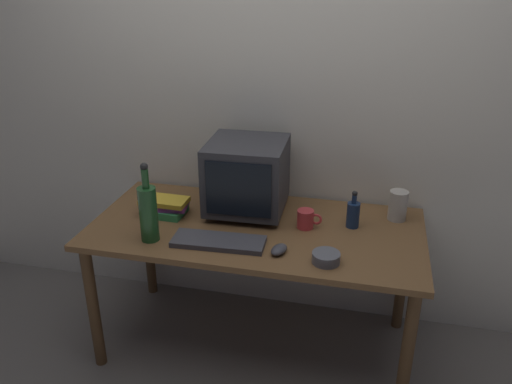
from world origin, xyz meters
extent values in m
plane|color=slate|center=(0.00, 0.00, 0.00)|extent=(6.00, 6.00, 0.00)
cube|color=silver|center=(0.00, 0.44, 1.25)|extent=(4.00, 0.08, 2.50)
cube|color=brown|center=(0.00, 0.00, 0.69)|extent=(1.59, 0.77, 0.03)
cylinder|color=brown|center=(-0.74, -0.32, 0.34)|extent=(0.06, 0.06, 0.68)
cylinder|color=brown|center=(0.74, -0.32, 0.34)|extent=(0.06, 0.06, 0.68)
cylinder|color=brown|center=(-0.74, 0.32, 0.34)|extent=(0.06, 0.06, 0.68)
cylinder|color=brown|center=(0.74, 0.32, 0.34)|extent=(0.06, 0.06, 0.68)
cube|color=#333338|center=(-0.08, 0.15, 0.72)|extent=(0.29, 0.25, 0.03)
cube|color=#333338|center=(-0.08, 0.15, 0.91)|extent=(0.39, 0.39, 0.34)
cube|color=black|center=(-0.08, -0.04, 0.91)|extent=(0.31, 0.02, 0.27)
cube|color=#3F3F47|center=(-0.12, -0.21, 0.72)|extent=(0.43, 0.17, 0.02)
ellipsoid|color=#3F3F47|center=(0.16, -0.23, 0.73)|extent=(0.09, 0.11, 0.04)
cylinder|color=#1E4C23|center=(-0.44, -0.24, 0.84)|extent=(0.08, 0.08, 0.26)
cylinder|color=#1E4C23|center=(-0.44, -0.24, 1.01)|extent=(0.03, 0.03, 0.09)
sphere|color=#262626|center=(-0.44, -0.24, 1.07)|extent=(0.04, 0.04, 0.04)
cylinder|color=navy|center=(0.45, 0.10, 0.77)|extent=(0.06, 0.06, 0.12)
cylinder|color=navy|center=(0.45, 0.10, 0.85)|extent=(0.02, 0.02, 0.04)
sphere|color=#262626|center=(0.45, 0.10, 0.88)|extent=(0.03, 0.03, 0.03)
cube|color=#33894C|center=(-0.47, 0.02, 0.73)|extent=(0.19, 0.16, 0.04)
cube|color=#843893|center=(-0.48, 0.03, 0.76)|extent=(0.25, 0.17, 0.03)
cube|color=gold|center=(-0.47, 0.01, 0.79)|extent=(0.24, 0.13, 0.02)
cylinder|color=#CC383D|center=(0.23, 0.04, 0.75)|extent=(0.08, 0.08, 0.09)
torus|color=#CC383D|center=(0.28, 0.04, 0.76)|extent=(0.06, 0.01, 0.06)
cylinder|color=#595B66|center=(0.36, -0.25, 0.73)|extent=(0.12, 0.12, 0.04)
cylinder|color=#B7B2A8|center=(0.66, 0.23, 0.78)|extent=(0.09, 0.09, 0.15)
camera|label=1|loc=(0.51, -2.16, 1.87)|focal=36.33mm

